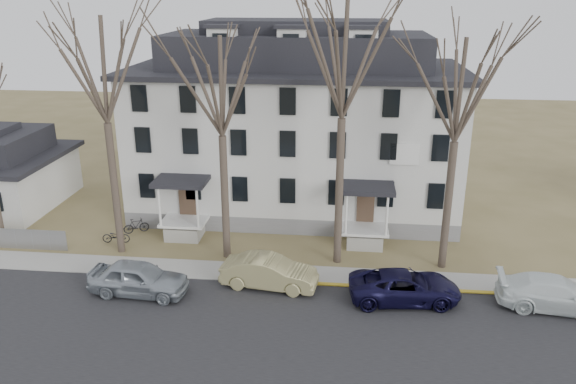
# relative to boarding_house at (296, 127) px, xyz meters

# --- Properties ---
(ground) EXTENTS (120.00, 120.00, 0.00)m
(ground) POSITION_rel_boarding_house_xyz_m (2.00, -17.95, -5.38)
(ground) COLOR olive
(ground) RESTS_ON ground
(main_road) EXTENTS (120.00, 10.00, 0.04)m
(main_road) POSITION_rel_boarding_house_xyz_m (2.00, -15.95, -5.38)
(main_road) COLOR #27272A
(main_road) RESTS_ON ground
(far_sidewalk) EXTENTS (120.00, 2.00, 0.08)m
(far_sidewalk) POSITION_rel_boarding_house_xyz_m (2.00, -9.95, -5.38)
(far_sidewalk) COLOR #A09F97
(far_sidewalk) RESTS_ON ground
(yellow_curb) EXTENTS (14.00, 0.25, 0.06)m
(yellow_curb) POSITION_rel_boarding_house_xyz_m (7.00, -10.85, -5.38)
(yellow_curb) COLOR gold
(yellow_curb) RESTS_ON ground
(boarding_house) EXTENTS (20.80, 12.36, 12.05)m
(boarding_house) POSITION_rel_boarding_house_xyz_m (0.00, 0.00, 0.00)
(boarding_house) COLOR slate
(boarding_house) RESTS_ON ground
(tree_far_left) EXTENTS (8.40, 8.40, 13.72)m
(tree_far_left) POSITION_rel_boarding_house_xyz_m (-9.00, -8.15, 4.96)
(tree_far_left) COLOR #473B31
(tree_far_left) RESTS_ON ground
(tree_mid_left) EXTENTS (7.80, 7.80, 12.74)m
(tree_mid_left) POSITION_rel_boarding_house_xyz_m (-3.00, -8.15, 4.22)
(tree_mid_left) COLOR #473B31
(tree_mid_left) RESTS_ON ground
(tree_center) EXTENTS (9.00, 9.00, 14.70)m
(tree_center) POSITION_rel_boarding_house_xyz_m (3.00, -8.15, 5.71)
(tree_center) COLOR #473B31
(tree_center) RESTS_ON ground
(tree_mid_right) EXTENTS (7.80, 7.80, 12.74)m
(tree_mid_right) POSITION_rel_boarding_house_xyz_m (8.50, -8.15, 4.22)
(tree_mid_right) COLOR #473B31
(tree_mid_right) RESTS_ON ground
(car_silver) EXTENTS (4.85, 2.23, 1.61)m
(car_silver) POSITION_rel_boarding_house_xyz_m (-6.32, -12.59, -4.57)
(car_silver) COLOR #99A3AC
(car_silver) RESTS_ON ground
(car_tan) EXTENTS (4.85, 2.18, 1.54)m
(car_tan) POSITION_rel_boarding_house_xyz_m (-0.23, -11.28, -4.61)
(car_tan) COLOR tan
(car_tan) RESTS_ON ground
(car_navy) EXTENTS (5.36, 2.86, 1.43)m
(car_navy) POSITION_rel_boarding_house_xyz_m (6.20, -11.89, -4.66)
(car_navy) COLOR black
(car_navy) RESTS_ON ground
(car_white) EXTENTS (5.37, 2.65, 1.50)m
(car_white) POSITION_rel_boarding_house_xyz_m (12.96, -11.87, -4.63)
(car_white) COLOR white
(car_white) RESTS_ON ground
(bicycle_left) EXTENTS (1.62, 0.72, 0.82)m
(bicycle_left) POSITION_rel_boarding_house_xyz_m (-9.68, -7.19, -4.97)
(bicycle_left) COLOR black
(bicycle_left) RESTS_ON ground
(bicycle_right) EXTENTS (1.52, 1.11, 0.90)m
(bicycle_right) POSITION_rel_boarding_house_xyz_m (-9.03, -5.71, -4.93)
(bicycle_right) COLOR black
(bicycle_right) RESTS_ON ground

